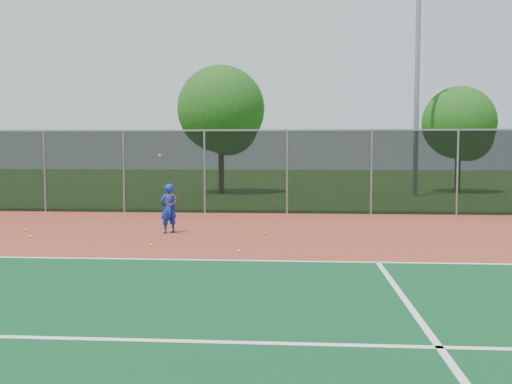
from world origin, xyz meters
TOP-DOWN VIEW (x-y plane):
  - ground at (0.00, 0.00)m, footprint 120.00×120.00m
  - court_apron at (0.00, 2.00)m, footprint 30.00×20.00m
  - court_lines at (2.00, -1.88)m, footprint 22.10×13.05m
  - fence_back at (0.00, 12.00)m, footprint 30.00×0.06m
  - tennis_player at (-3.16, 6.83)m, footprint 0.59×0.70m
  - practice_ball_0 at (-1.32, 8.48)m, footprint 0.07×0.07m
  - practice_ball_1 at (-6.54, 5.73)m, footprint 0.07×0.07m
  - practice_ball_2 at (-0.50, 6.76)m, footprint 0.07×0.07m
  - practice_ball_3 at (-7.28, 6.94)m, footprint 0.07×0.07m
  - practice_ball_4 at (-3.08, 4.60)m, footprint 0.07×0.07m
  - practice_ball_5 at (-0.91, 3.95)m, footprint 0.07×0.07m
  - floodlight_n at (6.27, 20.50)m, footprint 0.90×0.40m
  - tree_back_left at (-3.59, 21.63)m, footprint 4.64×4.64m
  - tree_back_mid at (9.17, 23.08)m, footprint 3.92×3.92m

SIDE VIEW (x-z plane):
  - ground at x=0.00m, z-range 0.00..0.00m
  - court_apron at x=0.00m, z-range 0.00..0.02m
  - court_lines at x=2.00m, z-range 0.03..0.03m
  - practice_ball_0 at x=-1.32m, z-range 0.02..0.09m
  - practice_ball_1 at x=-6.54m, z-range 0.02..0.09m
  - practice_ball_2 at x=-0.50m, z-range 0.02..0.09m
  - practice_ball_3 at x=-7.28m, z-range 0.02..0.09m
  - practice_ball_4 at x=-3.08m, z-range 0.02..0.09m
  - practice_ball_5 at x=-0.91m, z-range 0.02..0.09m
  - tennis_player at x=-3.16m, z-range -0.38..1.79m
  - fence_back at x=0.00m, z-range 0.05..3.08m
  - tree_back_mid at x=9.17m, z-range 0.73..6.50m
  - tree_back_left at x=-3.59m, z-range 0.87..7.68m
  - floodlight_n at x=6.27m, z-range 0.77..12.66m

